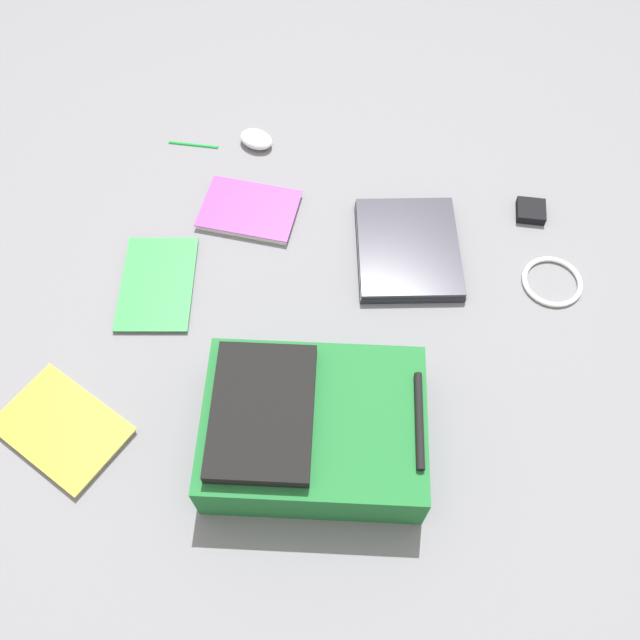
% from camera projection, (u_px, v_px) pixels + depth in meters
% --- Properties ---
extents(ground_plane, '(3.63, 3.63, 0.00)m').
position_uv_depth(ground_plane, '(317.00, 320.00, 1.58)').
color(ground_plane, slate).
extents(backpack, '(0.44, 0.52, 0.17)m').
position_uv_depth(backpack, '(310.00, 428.00, 1.36)').
color(backpack, '#1E662D').
rests_on(backpack, ground_plane).
extents(laptop, '(0.37, 0.34, 0.03)m').
position_uv_depth(laptop, '(408.00, 249.00, 1.67)').
color(laptop, '#24242C').
rests_on(laptop, ground_plane).
extents(book_blue, '(0.31, 0.25, 0.01)m').
position_uv_depth(book_blue, '(158.00, 284.00, 1.63)').
color(book_blue, silver).
rests_on(book_blue, ground_plane).
extents(book_comic, '(0.26, 0.31, 0.02)m').
position_uv_depth(book_comic, '(63.00, 428.00, 1.43)').
color(book_comic, silver).
rests_on(book_comic, ground_plane).
extents(book_red, '(0.19, 0.26, 0.02)m').
position_uv_depth(book_red, '(250.00, 210.00, 1.74)').
color(book_red, silver).
rests_on(book_red, ground_plane).
extents(computer_mouse, '(0.09, 0.11, 0.04)m').
position_uv_depth(computer_mouse, '(256.00, 139.00, 1.86)').
color(computer_mouse, silver).
rests_on(computer_mouse, ground_plane).
extents(cable_coil, '(0.15, 0.15, 0.01)m').
position_uv_depth(cable_coil, '(552.00, 282.00, 1.63)').
color(cable_coil, silver).
rests_on(cable_coil, ground_plane).
extents(pen_black, '(0.03, 0.14, 0.01)m').
position_uv_depth(pen_black, '(193.00, 144.00, 1.87)').
color(pen_black, '#198C33').
rests_on(pen_black, ground_plane).
extents(earbud_pouch, '(0.08, 0.08, 0.02)m').
position_uv_depth(earbud_pouch, '(531.00, 211.00, 1.73)').
color(earbud_pouch, black).
rests_on(earbud_pouch, ground_plane).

